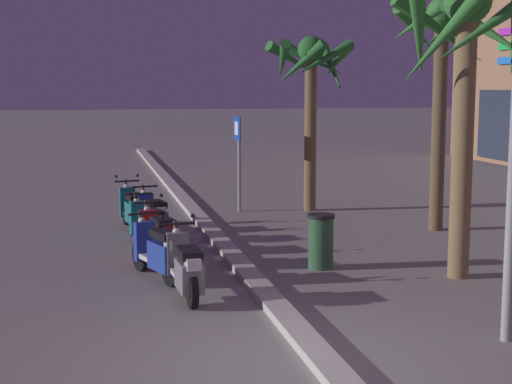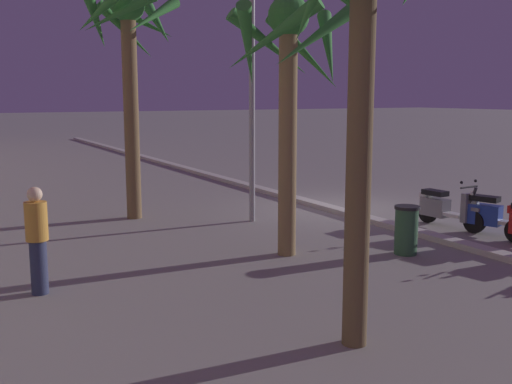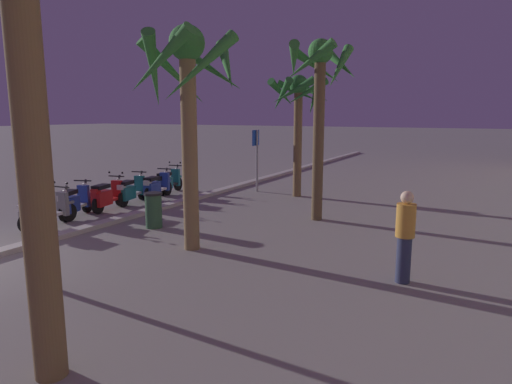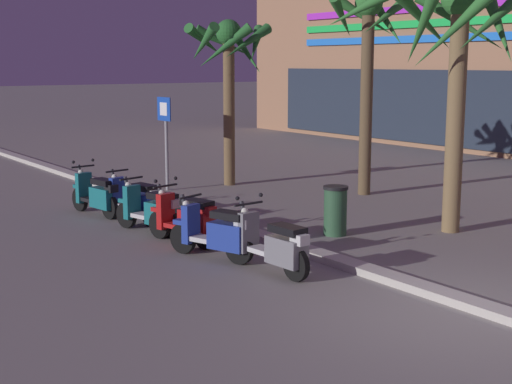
% 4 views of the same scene
% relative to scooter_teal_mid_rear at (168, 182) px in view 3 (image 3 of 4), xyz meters
% --- Properties ---
extents(scooter_teal_mid_rear, '(1.73, 0.60, 1.17)m').
position_rel_scooter_teal_mid_rear_xyz_m(scooter_teal_mid_rear, '(0.00, 0.00, 0.00)').
color(scooter_teal_mid_rear, black).
rests_on(scooter_teal_mid_rear, ground).
extents(scooter_blue_lead_nearest, '(1.81, 0.66, 1.04)m').
position_rel_scooter_teal_mid_rear_xyz_m(scooter_blue_lead_nearest, '(1.11, 0.35, -0.00)').
color(scooter_blue_lead_nearest, black).
rests_on(scooter_blue_lead_nearest, ground).
extents(scooter_teal_last_in_row, '(1.78, 0.72, 1.04)m').
position_rel_scooter_teal_mid_rear_xyz_m(scooter_teal_last_in_row, '(2.20, 0.17, -0.00)').
color(scooter_teal_last_in_row, black).
rests_on(scooter_teal_last_in_row, ground).
extents(scooter_red_mid_front, '(1.74, 0.68, 1.17)m').
position_rel_scooter_teal_mid_rear_xyz_m(scooter_red_mid_front, '(3.36, 0.26, 0.01)').
color(scooter_red_mid_front, black).
rests_on(scooter_red_mid_front, ground).
extents(scooter_blue_tail_end, '(1.67, 0.80, 1.04)m').
position_rel_scooter_teal_mid_rear_xyz_m(scooter_blue_tail_end, '(4.53, 0.15, 0.01)').
color(scooter_blue_tail_end, black).
rests_on(scooter_blue_tail_end, ground).
extents(scooter_grey_far_back, '(1.85, 0.56, 1.17)m').
position_rel_scooter_teal_mid_rear_xyz_m(scooter_grey_far_back, '(5.74, 0.44, -0.00)').
color(scooter_grey_far_back, black).
rests_on(scooter_grey_far_back, ground).
extents(crossing_sign, '(0.60, 0.13, 2.40)m').
position_rel_scooter_teal_mid_rear_xyz_m(crossing_sign, '(-1.99, 2.77, 1.05)').
color(crossing_sign, '#939399').
rests_on(crossing_sign, ground).
extents(palm_tree_near_sign, '(2.15, 2.18, 5.02)m').
position_rel_scooter_teal_mid_rear_xyz_m(palm_tree_near_sign, '(1.41, 6.51, 3.33)').
color(palm_tree_near_sign, brown).
rests_on(palm_tree_near_sign, ground).
extents(palm_tree_mid_walkway, '(2.50, 2.49, 4.86)m').
position_rel_scooter_teal_mid_rear_xyz_m(palm_tree_mid_walkway, '(5.41, 5.00, 3.15)').
color(palm_tree_mid_walkway, olive).
rests_on(palm_tree_mid_walkway, ground).
extents(palm_tree_by_mall_entrance, '(2.30, 2.26, 4.38)m').
position_rel_scooter_teal_mid_rear_xyz_m(palm_tree_by_mall_entrance, '(-1.76, 4.58, 2.93)').
color(palm_tree_by_mall_entrance, brown).
rests_on(palm_tree_by_mall_entrance, ground).
extents(pedestrian_by_palm_tree, '(0.34, 0.34, 1.68)m').
position_rel_scooter_teal_mid_rear_xyz_m(pedestrian_by_palm_tree, '(5.31, 9.59, 0.44)').
color(pedestrian_by_palm_tree, '#2D3351').
rests_on(pedestrian_by_palm_tree, ground).
extents(litter_bin, '(0.48, 0.48, 0.95)m').
position_rel_scooter_teal_mid_rear_xyz_m(litter_bin, '(4.32, 2.97, 0.03)').
color(litter_bin, '#2D5638').
rests_on(litter_bin, ground).
extents(street_lamp, '(0.36, 0.36, 6.16)m').
position_rel_scooter_teal_mid_rear_xyz_m(street_lamp, '(8.49, 4.09, 3.34)').
color(street_lamp, '#939399').
rests_on(street_lamp, ground).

